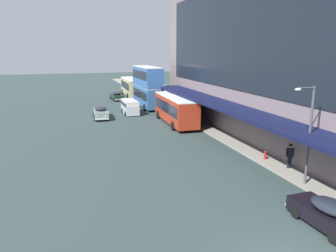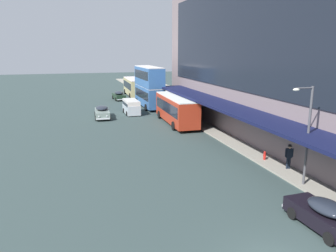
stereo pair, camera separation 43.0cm
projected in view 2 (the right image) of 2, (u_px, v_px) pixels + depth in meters
transit_bus_kerbside_front at (176, 108)px, 39.37m from camera, size 2.97×10.43×3.32m
transit_bus_kerbside_rear at (149, 86)px, 50.35m from camera, size 2.80×9.38×6.26m
transit_bus_kerbside_far at (133, 86)px, 62.87m from camera, size 2.90×10.52×3.37m
sedan_lead_mid at (324, 215)px, 16.27m from camera, size 1.90×4.35×1.55m
sedan_oncoming_front at (119, 96)px, 58.44m from camera, size 1.99×4.74×1.57m
sedan_lead_near at (102, 112)px, 42.88m from camera, size 2.11×4.92×1.57m
vw_van at (131, 106)px, 45.64m from camera, size 1.94×4.57×1.96m
pedestrian_at_kerb at (289, 155)px, 24.11m from camera, size 0.60×0.33×1.86m
street_lamp at (306, 128)px, 20.62m from camera, size 1.50×0.28×6.45m
fire_hydrant at (265, 155)px, 26.26m from camera, size 0.20×0.40×0.70m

